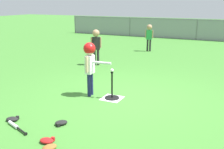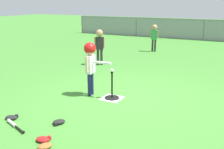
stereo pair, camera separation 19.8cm
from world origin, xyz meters
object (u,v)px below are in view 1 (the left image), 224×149
at_px(batting_tee, 112,94).
at_px(glove_near_bats, 61,123).
at_px(fielder_deep_center, 149,34).
at_px(fielder_deep_right, 96,42).
at_px(spare_bat_silver, 15,126).
at_px(glove_tossed_aside, 12,119).
at_px(glove_outfield_drop, 47,141).
at_px(glove_by_plate, 49,148).
at_px(batter_child, 90,58).
at_px(baseball_on_tee, 112,70).

relative_size(batting_tee, glove_near_bats, 2.23).
bearing_deg(fielder_deep_center, fielder_deep_right, -103.94).
bearing_deg(fielder_deep_right, spare_bat_silver, -78.33).
distance_m(batting_tee, glove_tossed_aside, 2.13).
bearing_deg(glove_outfield_drop, glove_by_plate, -42.28).
bearing_deg(batter_child, baseball_on_tee, 3.48).
bearing_deg(batting_tee, baseball_on_tee, 0.00).
xyz_separation_m(fielder_deep_center, spare_bat_silver, (0.16, -7.87, -0.71)).
height_order(batter_child, glove_tossed_aside, batter_child).
relative_size(batter_child, glove_tossed_aside, 4.72).
bearing_deg(baseball_on_tee, batter_child, -176.52).
bearing_deg(glove_by_plate, baseball_on_tee, 92.13).
height_order(batting_tee, glove_tossed_aside, batting_tee).
bearing_deg(fielder_deep_right, batter_child, -63.79).
xyz_separation_m(fielder_deep_center, glove_outfield_drop, (0.97, -8.03, -0.70)).
height_order(batter_child, glove_by_plate, batter_child).
distance_m(fielder_deep_center, glove_outfield_drop, 8.12).
distance_m(glove_by_plate, glove_tossed_aside, 1.31).
height_order(batting_tee, spare_bat_silver, batting_tee).
height_order(fielder_deep_center, spare_bat_silver, fielder_deep_center).
distance_m(baseball_on_tee, glove_tossed_aside, 2.22).
distance_m(baseball_on_tee, spare_bat_silver, 2.26).
distance_m(fielder_deep_center, glove_near_bats, 7.51).
height_order(glove_by_plate, glove_tossed_aside, same).
xyz_separation_m(fielder_deep_center, glove_by_plate, (1.13, -8.18, -0.70)).
distance_m(batting_tee, fielder_deep_right, 3.30).
xyz_separation_m(fielder_deep_center, fielder_deep_right, (-0.80, -3.23, 0.03)).
height_order(fielder_deep_right, glove_tossed_aside, fielder_deep_right).
xyz_separation_m(batting_tee, glove_near_bats, (-0.25, -1.56, -0.06)).
bearing_deg(batting_tee, fielder_deep_center, 100.06).
height_order(fielder_deep_right, glove_near_bats, fielder_deep_right).
height_order(batter_child, fielder_deep_right, batter_child).
relative_size(batting_tee, fielder_deep_right, 0.51).
distance_m(fielder_deep_right, glove_by_plate, 5.36).
distance_m(baseball_on_tee, glove_near_bats, 1.69).
distance_m(glove_near_bats, glove_outfield_drop, 0.62).
xyz_separation_m(fielder_deep_right, glove_outfield_drop, (1.77, -4.80, -0.73)).
xyz_separation_m(batter_child, glove_by_plate, (0.61, -2.26, -0.83)).
distance_m(glove_by_plate, glove_outfield_drop, 0.22).
distance_m(batter_child, spare_bat_silver, 2.16).
bearing_deg(glove_outfield_drop, batting_tee, 88.02).
relative_size(baseball_on_tee, glove_outfield_drop, 0.31).
distance_m(baseball_on_tee, glove_outfield_drop, 2.24).
xyz_separation_m(batting_tee, fielder_deep_center, (-1.04, 5.88, 0.64)).
bearing_deg(fielder_deep_right, batting_tee, -55.15).
bearing_deg(glove_near_bats, batting_tee, 81.00).
height_order(glove_by_plate, glove_outfield_drop, same).
distance_m(baseball_on_tee, fielder_deep_right, 3.23).
distance_m(fielder_deep_right, glove_near_bats, 4.56).
bearing_deg(glove_tossed_aside, baseball_on_tee, 57.99).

